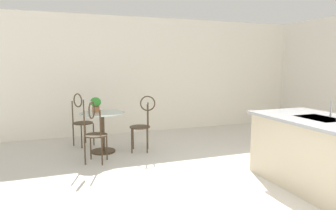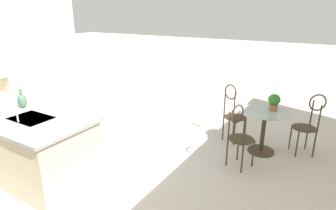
# 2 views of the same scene
# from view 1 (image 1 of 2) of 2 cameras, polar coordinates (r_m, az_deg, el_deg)

# --- Properties ---
(ground_plane) EXTENTS (40.00, 40.00, 0.00)m
(ground_plane) POSITION_cam_1_polar(r_m,az_deg,el_deg) (3.90, 19.82, -17.15)
(ground_plane) COLOR beige
(wall_left_window) EXTENTS (0.12, 7.80, 2.70)m
(wall_left_window) POSITION_cam_1_polar(r_m,az_deg,el_deg) (7.34, -1.47, 5.67)
(wall_left_window) COLOR silver
(wall_left_window) RESTS_ON ground
(bistro_table) EXTENTS (0.80, 0.80, 0.74)m
(bistro_table) POSITION_cam_1_polar(r_m,az_deg,el_deg) (5.65, -12.31, -4.36)
(bistro_table) COLOR #3D2D1E
(bistro_table) RESTS_ON ground
(chair_near_window) EXTENTS (0.48, 0.52, 1.04)m
(chair_near_window) POSITION_cam_1_polar(r_m,az_deg,el_deg) (5.58, -4.80, -3.04)
(chair_near_window) COLOR #3D2D1E
(chair_near_window) RESTS_ON ground
(chair_by_island) EXTENTS (0.52, 0.52, 1.04)m
(chair_by_island) POSITION_cam_1_polar(r_m,az_deg,el_deg) (6.22, -16.17, -2.21)
(chair_by_island) COLOR #3D2D1E
(chair_by_island) RESTS_ON ground
(chair_toward_desk) EXTENTS (0.52, 0.50, 1.04)m
(chair_toward_desk) POSITION_cam_1_polar(r_m,az_deg,el_deg) (5.01, -13.81, -4.47)
(chair_toward_desk) COLOR #3D2D1E
(chair_toward_desk) RESTS_ON ground
(sink_faucet) EXTENTS (0.02, 0.02, 0.22)m
(sink_faucet) POSITION_cam_1_polar(r_m,az_deg,el_deg) (4.50, 28.53, -0.66)
(sink_faucet) COLOR #B2B5BA
(sink_faucet) RESTS_ON kitchen_island
(potted_plant_on_table) EXTENTS (0.20, 0.20, 0.27)m
(potted_plant_on_table) POSITION_cam_1_polar(r_m,az_deg,el_deg) (5.66, -13.57, 0.25)
(potted_plant_on_table) COLOR #9E603D
(potted_plant_on_table) RESTS_ON bistro_table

